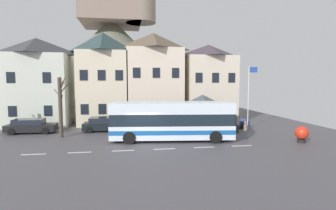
# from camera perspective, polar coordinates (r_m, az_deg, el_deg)

# --- Properties ---
(ground_plane) EXTENTS (40.00, 60.00, 0.07)m
(ground_plane) POSITION_cam_1_polar(r_m,az_deg,el_deg) (20.45, -5.44, -8.93)
(ground_plane) COLOR #4C494F
(townhouse_00) EXTENTS (6.89, 5.33, 9.74)m
(townhouse_00) POSITION_cam_1_polar(r_m,az_deg,el_deg) (32.93, -26.46, 4.49)
(townhouse_00) COLOR silver
(townhouse_00) RESTS_ON ground_plane
(townhouse_01) EXTENTS (5.51, 5.34, 10.54)m
(townhouse_01) POSITION_cam_1_polar(r_m,az_deg,el_deg) (31.55, -13.80, 5.60)
(townhouse_01) COLOR beige
(townhouse_01) RESTS_ON ground_plane
(townhouse_02) EXTENTS (6.44, 5.84, 10.69)m
(townhouse_02) POSITION_cam_1_polar(r_m,az_deg,el_deg) (31.87, -3.16, 5.87)
(townhouse_02) COLOR beige
(townhouse_02) RESTS_ON ground_plane
(townhouse_03) EXTENTS (5.84, 5.55, 9.42)m
(townhouse_03) POSITION_cam_1_polar(r_m,az_deg,el_deg) (33.12, 8.68, 4.69)
(townhouse_03) COLOR beige
(townhouse_03) RESTS_ON ground_plane
(hilltop_castle) EXTENTS (35.22, 35.22, 26.13)m
(hilltop_castle) POSITION_cam_1_polar(r_m,az_deg,el_deg) (55.05, -12.00, 9.71)
(hilltop_castle) COLOR #6D6D5B
(hilltop_castle) RESTS_ON ground_plane
(transit_bus) EXTENTS (10.36, 3.75, 3.22)m
(transit_bus) POSITION_cam_1_polar(r_m,az_deg,el_deg) (21.96, 0.87, -3.53)
(transit_bus) COLOR white
(transit_bus) RESTS_ON ground_plane
(bus_shelter) EXTENTS (3.60, 3.60, 3.61)m
(bus_shelter) POSITION_cam_1_polar(r_m,az_deg,el_deg) (26.64, 7.49, 0.90)
(bus_shelter) COLOR #473D33
(bus_shelter) RESTS_ON ground_plane
(parked_car_00) EXTENTS (4.51, 1.92, 1.35)m
(parked_car_00) POSITION_cam_1_polar(r_m,az_deg,el_deg) (28.40, -27.61, -4.09)
(parked_car_00) COLOR black
(parked_car_00) RESTS_ON ground_plane
(parked_car_01) EXTENTS (4.04, 2.08, 1.37)m
(parked_car_01) POSITION_cam_1_polar(r_m,az_deg,el_deg) (26.98, -13.79, -4.09)
(parked_car_01) COLOR black
(parked_car_01) RESTS_ON ground_plane
(parked_car_02) EXTENTS (4.46, 2.16, 1.35)m
(parked_car_02) POSITION_cam_1_polar(r_m,az_deg,el_deg) (28.61, 12.53, -3.56)
(parked_car_02) COLOR navy
(parked_car_02) RESTS_ON ground_plane
(pedestrian_00) EXTENTS (0.33, 0.34, 1.69)m
(pedestrian_00) POSITION_cam_1_polar(r_m,az_deg,el_deg) (26.12, 14.89, -3.73)
(pedestrian_00) COLOR #38332D
(pedestrian_00) RESTS_ON ground_plane
(pedestrian_01) EXTENTS (0.29, 0.37, 1.56)m
(pedestrian_01) POSITION_cam_1_polar(r_m,az_deg,el_deg) (23.48, 16.44, -5.26)
(pedestrian_01) COLOR #2D2D38
(pedestrian_01) RESTS_ON ground_plane
(pedestrian_02) EXTENTS (0.32, 0.29, 1.52)m
(pedestrian_02) POSITION_cam_1_polar(r_m,az_deg,el_deg) (25.56, 10.50, -4.16)
(pedestrian_02) COLOR black
(pedestrian_02) RESTS_ON ground_plane
(public_bench) EXTENTS (1.53, 0.48, 0.87)m
(public_bench) POSITION_cam_1_polar(r_m,az_deg,el_deg) (29.30, 7.63, -3.67)
(public_bench) COLOR #473828
(public_bench) RESTS_ON ground_plane
(flagpole) EXTENTS (0.95, 0.10, 6.48)m
(flagpole) POSITION_cam_1_polar(r_m,az_deg,el_deg) (28.26, 17.24, 2.58)
(flagpole) COLOR silver
(flagpole) RESTS_ON ground_plane
(harbour_buoy) EXTENTS (1.08, 1.08, 1.33)m
(harbour_buoy) POSITION_cam_1_polar(r_m,az_deg,el_deg) (23.97, 27.04, -5.51)
(harbour_buoy) COLOR black
(harbour_buoy) RESTS_ON ground_plane
(bare_tree_01) EXTENTS (1.38, 1.48, 5.37)m
(bare_tree_01) POSITION_cam_1_polar(r_m,az_deg,el_deg) (24.94, -22.31, -0.26)
(bare_tree_01) COLOR #47382D
(bare_tree_01) RESTS_ON ground_plane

